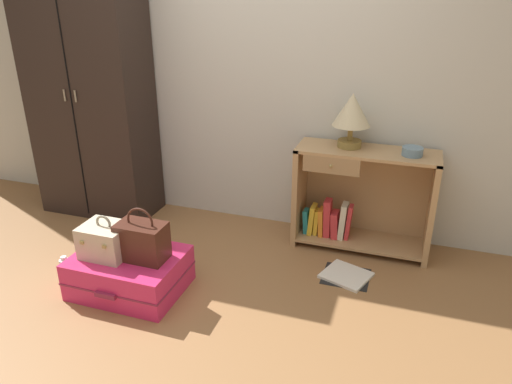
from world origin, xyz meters
The scene contains 11 objects.
ground_plane centered at (0.00, 0.00, 0.00)m, with size 9.00×9.00×0.00m, color olive.
back_wall centered at (0.00, 1.50, 1.30)m, with size 6.40×0.10×2.60m, color beige.
wardrobe centered at (-1.29, 1.20, 1.05)m, with size 0.96×0.47×2.11m.
bookshelf centered at (0.91, 1.26, 0.38)m, with size 0.99×0.37×0.77m.
table_lamp centered at (0.81, 1.28, 1.02)m, with size 0.27×0.27×0.38m.
bowl centered at (1.25, 1.23, 0.80)m, with size 0.14×0.14×0.06m, color slate.
suitcase_large centered at (-0.39, 0.20, 0.13)m, with size 0.69×0.54×0.25m.
train_case centered at (-0.51, 0.17, 0.36)m, with size 0.29×0.25×0.28m.
handbag centered at (-0.27, 0.20, 0.38)m, with size 0.30×0.18×0.35m.
bottle centered at (-0.87, 0.17, 0.08)m, with size 0.07×0.07×0.17m.
open_book_on_floor centered at (0.93, 0.79, 0.01)m, with size 0.37×0.35×0.02m.
Camera 1 is at (1.23, -2.04, 1.84)m, focal length 33.66 mm.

